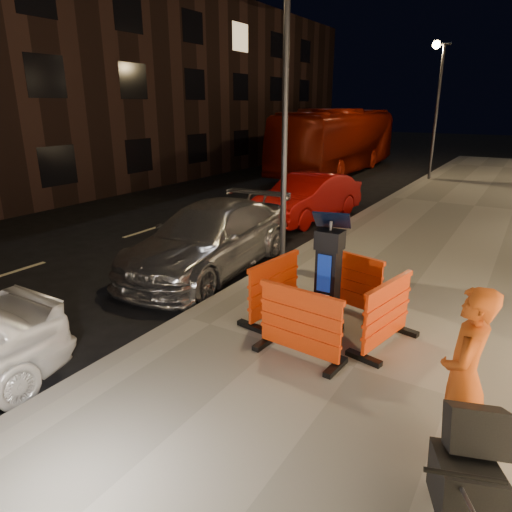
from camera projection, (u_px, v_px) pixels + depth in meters
The scene contains 15 objects.
ground_plane at pixel (186, 325), 7.82m from camera, with size 120.00×120.00×0.00m, color black.
sidewalk at pixel (353, 372), 6.31m from camera, with size 6.00×60.00×0.15m, color gray.
kerb at pixel (186, 321), 7.80m from camera, with size 0.30×60.00×0.15m, color slate.
parking_kiosk at pixel (328, 276), 7.03m from camera, with size 0.58×0.58×1.85m, color black.
barrier_front at pixel (300, 324), 6.39m from camera, with size 1.33×0.55×1.03m, color #EB3C0D.
barrier_back at pixel (348, 281), 7.93m from camera, with size 1.33×0.55×1.03m, color #EB3C0D.
barrier_kerbside at pixel (274, 288), 7.63m from camera, with size 1.33×0.55×1.03m, color #EB3C0D.
barrier_bldgside at pixel (387, 314), 6.69m from camera, with size 1.33×0.55×1.03m, color #EB3C0D.
car_silver at pixel (211, 269), 10.45m from camera, with size 2.08×5.12×1.48m, color #AFAFB4.
car_red at pixel (307, 219), 14.98m from camera, with size 1.56×4.49×1.48m, color #9A0A09.
bus_doubledecker at pixel (336, 172), 25.64m from camera, with size 2.85×12.17×3.39m, color maroon.
man at pixel (464, 377), 4.41m from camera, with size 0.68×0.45×1.87m, color #A74111.
stroller at pixel (466, 480), 3.72m from camera, with size 0.55×0.85×1.06m, color black.
street_lamp_mid at pixel (285, 128), 9.13m from camera, with size 0.12×0.12×6.00m, color #3F3F44.
street_lamp_far at pixel (436, 114), 21.26m from camera, with size 0.12×0.12×6.00m, color #3F3F44.
Camera 1 is at (4.71, -5.38, 3.59)m, focal length 32.00 mm.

